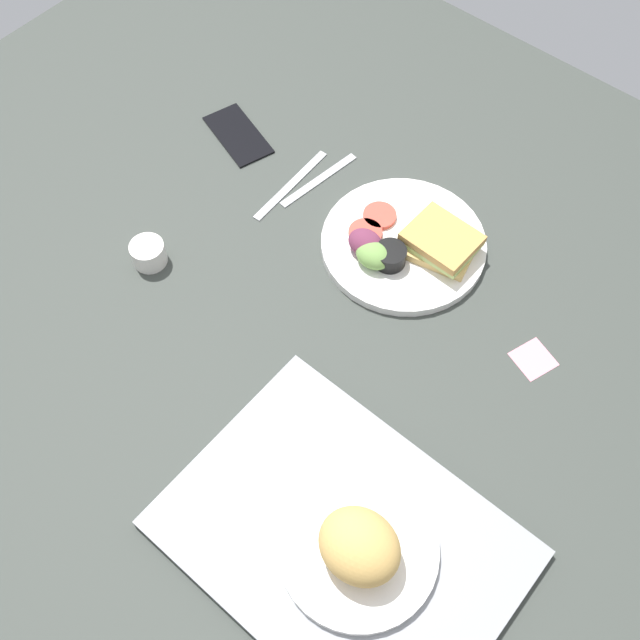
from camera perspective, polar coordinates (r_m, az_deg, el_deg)
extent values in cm
cube|color=#383D38|center=(119.87, 1.66, -0.94)|extent=(190.00, 150.00, 3.00)
cube|color=gray|center=(105.04, 1.62, -15.98)|extent=(45.02, 33.03, 1.60)
cylinder|color=white|center=(103.22, 2.87, -16.70)|extent=(20.97, 20.97, 1.40)
ellipsoid|color=tan|center=(98.77, 2.97, -16.50)|extent=(10.85, 9.37, 7.40)
cylinder|color=white|center=(127.20, 6.24, 5.66)|extent=(27.21, 27.21, 1.60)
cube|color=#DBB266|center=(125.79, 8.96, 5.43)|extent=(12.77, 11.28, 1.40)
cube|color=#B2C66B|center=(124.84, 9.03, 5.75)|extent=(11.15, 9.18, 1.00)
cube|color=tan|center=(123.89, 9.11, 6.08)|extent=(11.21, 9.25, 1.40)
cylinder|color=#D14738|center=(128.95, 4.47, 7.77)|extent=(5.60, 5.60, 0.80)
cylinder|color=#D14738|center=(126.57, 3.40, 6.51)|extent=(5.60, 5.60, 0.80)
cylinder|color=black|center=(122.70, 5.26, 4.78)|extent=(5.20, 5.20, 3.00)
cylinder|color=#EFEACC|center=(121.82, 5.30, 5.08)|extent=(4.26, 4.26, 0.60)
ellipsoid|color=#729E4C|center=(122.23, 4.00, 4.86)|extent=(6.00, 4.80, 3.60)
ellipsoid|color=#6B2D47|center=(123.58, 3.42, 5.77)|extent=(6.00, 4.80, 3.60)
cylinder|color=silver|center=(126.93, -12.69, 4.87)|extent=(5.60, 5.60, 4.00)
cube|color=#B7B7BC|center=(135.99, -0.09, 10.44)|extent=(3.60, 17.04, 0.50)
cube|color=#B7B7BC|center=(135.35, -2.19, 10.08)|extent=(2.38, 19.05, 0.50)
cube|color=black|center=(144.03, -6.15, 13.64)|extent=(15.91, 11.24, 0.80)
cube|color=pink|center=(120.20, 15.65, -2.83)|extent=(7.12, 7.12, 0.12)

